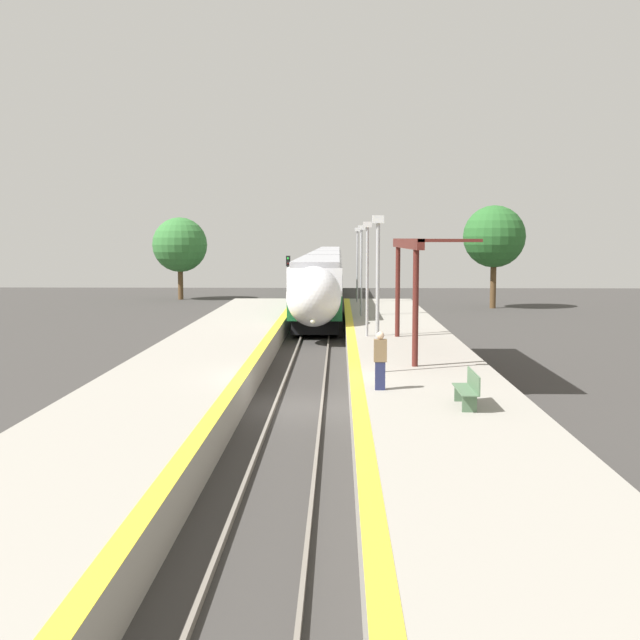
% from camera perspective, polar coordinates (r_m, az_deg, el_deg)
% --- Properties ---
extents(ground_plane, '(120.00, 120.00, 0.00)m').
position_cam_1_polar(ground_plane, '(24.86, -1.54, -6.24)').
color(ground_plane, '#383533').
extents(rail_left, '(0.08, 90.00, 0.15)m').
position_cam_1_polar(rail_left, '(24.89, -3.21, -6.06)').
color(rail_left, slate).
rests_on(rail_left, ground_plane).
extents(rail_right, '(0.08, 90.00, 0.15)m').
position_cam_1_polar(rail_right, '(24.82, 0.12, -6.08)').
color(rail_right, slate).
rests_on(rail_right, ground_plane).
extents(train, '(2.85, 78.73, 4.01)m').
position_cam_1_polar(train, '(76.85, 0.44, 3.66)').
color(train, black).
rests_on(train, ground_plane).
extents(platform_right, '(4.70, 64.00, 0.98)m').
position_cam_1_polar(platform_right, '(24.87, 7.55, -5.14)').
color(platform_right, gray).
rests_on(platform_right, ground_plane).
extents(platform_left, '(4.54, 64.00, 0.98)m').
position_cam_1_polar(platform_left, '(25.25, -10.32, -5.02)').
color(platform_left, gray).
rests_on(platform_left, ground_plane).
extents(platform_bench, '(0.44, 1.75, 0.89)m').
position_cam_1_polar(platform_bench, '(20.55, 10.54, -4.77)').
color(platform_bench, '#4C6B4C').
rests_on(platform_bench, platform_right).
extents(person_waiting, '(0.36, 0.22, 1.64)m').
position_cam_1_polar(person_waiting, '(22.44, 4.31, -2.84)').
color(person_waiting, navy).
rests_on(person_waiting, platform_right).
extents(railway_signal, '(0.28, 0.28, 4.05)m').
position_cam_1_polar(railway_signal, '(53.35, -2.27, 2.92)').
color(railway_signal, '#59595E').
rests_on(railway_signal, ground_plane).
extents(lamppost_near, '(0.36, 0.20, 4.93)m').
position_cam_1_polar(lamppost_near, '(25.15, 4.13, 2.68)').
color(lamppost_near, '#9E9EA3').
rests_on(lamppost_near, platform_right).
extents(lamppost_mid, '(0.36, 0.20, 4.93)m').
position_cam_1_polar(lamppost_mid, '(34.58, 3.38, 3.54)').
color(lamppost_mid, '#9E9EA3').
rests_on(lamppost_mid, platform_right).
extents(lamppost_far, '(0.36, 0.20, 4.93)m').
position_cam_1_polar(lamppost_far, '(44.01, 2.95, 4.03)').
color(lamppost_far, '#9E9EA3').
rests_on(lamppost_far, platform_right).
extents(lamppost_farthest, '(0.36, 0.20, 4.93)m').
position_cam_1_polar(lamppost_farthest, '(53.44, 2.67, 4.34)').
color(lamppost_farthest, '#9E9EA3').
rests_on(lamppost_farthest, platform_right).
extents(station_canopy, '(2.02, 11.09, 4.22)m').
position_cam_1_polar(station_canopy, '(30.53, 7.21, 5.23)').
color(station_canopy, '#511E19').
rests_on(station_canopy, platform_right).
extents(background_tree_left, '(4.62, 4.62, 6.97)m').
position_cam_1_polar(background_tree_left, '(69.28, -9.93, 5.28)').
color(background_tree_left, brown).
rests_on(background_tree_left, ground_plane).
extents(background_tree_right, '(4.60, 4.60, 7.64)m').
position_cam_1_polar(background_tree_right, '(61.07, 12.28, 5.80)').
color(background_tree_right, brown).
rests_on(background_tree_right, ground_plane).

